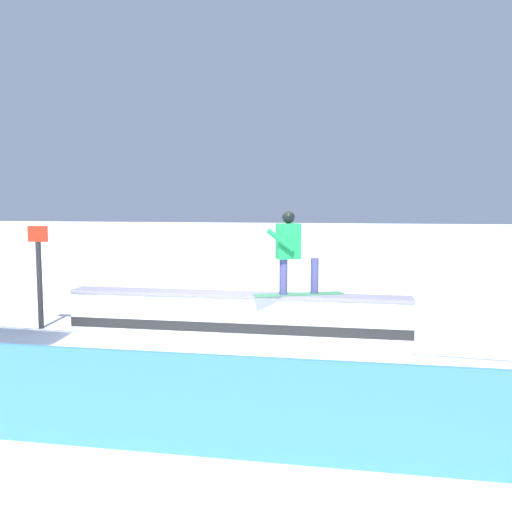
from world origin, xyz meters
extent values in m
plane|color=white|center=(0.00, 0.00, 0.00)|extent=(120.00, 120.00, 0.00)
cube|color=white|center=(0.00, 0.00, 0.37)|extent=(6.18, 0.54, 0.74)
cube|color=black|center=(0.00, 0.00, 0.19)|extent=(6.19, 0.55, 0.18)
cube|color=#938CA2|center=(0.00, 0.00, 0.76)|extent=(6.18, 0.60, 0.04)
cube|color=#3E8357|center=(-1.14, -0.02, 0.79)|extent=(1.58, 0.87, 0.01)
cylinder|color=#474983|center=(-0.88, 0.09, 1.11)|extent=(0.18, 0.18, 0.62)
cylinder|color=#474983|center=(-1.40, -0.13, 1.11)|extent=(0.18, 0.18, 0.62)
cube|color=green|center=(-0.96, 0.06, 1.72)|extent=(0.46, 0.37, 0.61)
sphere|color=black|center=(-0.96, 0.06, 2.14)|extent=(0.22, 0.22, 0.22)
cylinder|color=green|center=(-0.86, 0.28, 1.75)|extent=(0.49, 0.27, 0.41)
cylinder|color=green|center=(-0.99, -0.13, 1.75)|extent=(0.23, 0.17, 0.56)
cube|color=#3C80DB|center=(0.00, 4.57, 0.49)|extent=(8.84, 0.20, 0.98)
cylinder|color=#262628|center=(3.78, 0.17, 0.83)|extent=(0.10, 0.10, 1.66)
cube|color=red|center=(3.78, 0.17, 1.81)|extent=(0.40, 0.04, 0.30)
camera|label=1|loc=(-2.17, 9.16, 2.35)|focal=37.28mm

